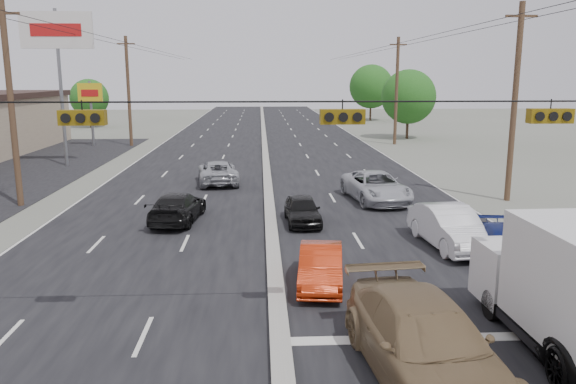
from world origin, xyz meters
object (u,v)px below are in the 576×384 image
utility_pole_right_b (515,102)px  tree_right_mid (409,97)px  utility_pole_right_c (397,90)px  pole_sign_far (91,98)px  utility_pole_left_c (129,91)px  queue_car_b (449,227)px  tree_right_far (371,87)px  queue_car_c (376,187)px  utility_pole_left_b (11,103)px  queue_car_a (302,210)px  oncoming_near (178,207)px  red_sedan (321,267)px  tree_left_far (89,98)px  queue_car_d (507,247)px  tan_sedan (425,344)px  oncoming_far (218,172)px  pole_sign_billboard (57,40)px

utility_pole_right_b → tree_right_mid: bearing=85.2°
utility_pole_right_c → pole_sign_far: size_ratio=1.67×
utility_pole_left_c → queue_car_b: (19.20, -32.99, -4.33)m
utility_pole_right_b → tree_right_far: (3.50, 55.00, -0.15)m
utility_pole_right_b → tree_right_far: 55.11m
tree_right_far → queue_car_c: 56.02m
utility_pole_left_b → queue_car_a: utility_pole_left_b is taller
oncoming_near → tree_right_mid: bearing=-113.3°
red_sedan → oncoming_near: size_ratio=0.82×
utility_pole_left_c → tree_left_far: utility_pole_left_c is taller
utility_pole_left_b → utility_pole_left_c: same height
utility_pole_left_b → utility_pole_right_b: 25.00m
utility_pole_left_b → red_sedan: utility_pole_left_b is taller
queue_car_d → tan_sedan: bearing=-116.7°
tan_sedan → utility_pole_right_c: bearing=71.6°
tree_right_mid → queue_car_d: (-6.97, -40.01, -3.71)m
queue_car_a → oncoming_near: oncoming_near is taller
tree_right_far → tree_right_mid: bearing=-92.3°
utility_pole_right_b → oncoming_far: utility_pole_right_b is taller
utility_pole_left_c → pole_sign_far: utility_pole_left_c is taller
utility_pole_left_c → queue_car_d: bearing=-59.6°
queue_car_a → queue_car_d: 8.80m
pole_sign_far → tree_right_mid: (31.00, 5.00, -0.07)m
utility_pole_left_b → red_sedan: size_ratio=2.69×
pole_sign_far → oncoming_near: (11.86, -28.62, -3.75)m
oncoming_far → tan_sedan: bearing=97.4°
tan_sedan → queue_car_a: 13.29m
utility_pole_left_c → queue_car_b: size_ratio=2.12×
utility_pole_left_b → utility_pole_left_c: size_ratio=1.00×
queue_car_b → pole_sign_billboard: bearing=129.5°
pole_sign_billboard → oncoming_near: 21.23m
queue_car_d → queue_car_a: bearing=146.4°
utility_pole_left_b → queue_car_b: (19.20, -7.99, -4.33)m
queue_car_d → oncoming_near: bearing=159.8°
queue_car_c → red_sedan: bearing=-117.1°
pole_sign_billboard → oncoming_far: bearing=-33.0°
pole_sign_billboard → tree_left_far: bearing=103.2°
tree_left_far → red_sedan: size_ratio=1.65×
tree_right_far → red_sedan: 68.44m
red_sedan → queue_car_b: queue_car_b is taller
utility_pole_right_b → tan_sedan: (-9.50, -17.41, -4.25)m
utility_pole_right_c → tree_left_far: 39.90m
utility_pole_left_c → queue_car_a: size_ratio=2.78×
utility_pole_right_b → tree_left_far: 56.72m
tree_right_mid → red_sedan: bearing=-108.1°
tree_right_far → queue_car_b: tree_right_far is taller
queue_car_b → tree_left_far: bearing=112.7°
tree_left_far → tree_right_far: size_ratio=0.75×
utility_pole_left_b → queue_car_c: bearing=0.4°
utility_pole_left_c → tan_sedan: (15.50, -42.41, -4.25)m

